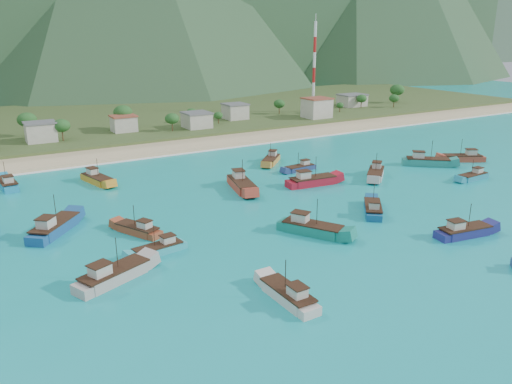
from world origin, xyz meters
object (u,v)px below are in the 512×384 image
boat_17 (138,230)px  boat_29 (7,184)px  boat_11 (463,158)px  boat_19 (473,177)px  boat_27 (427,162)px  boat_15 (114,276)px  boat_0 (300,168)px  boat_1 (241,185)px  boat_2 (97,180)px  boat_3 (271,160)px  boat_7 (159,250)px  radio_tower (314,68)px  boat_22 (55,228)px  boat_20 (373,209)px  boat_21 (311,229)px  boat_26 (289,296)px  boat_13 (312,181)px  boat_16 (464,232)px  boat_6 (376,174)px

boat_17 → boat_29: size_ratio=0.89×
boat_11 → boat_17: size_ratio=1.18×
boat_17 → boat_19: 81.72m
boat_27 → boat_15: bearing=-35.4°
boat_0 → boat_1: size_ratio=0.68×
boat_2 → boat_29: boat_2 is taller
boat_3 → boat_19: boat_3 is taller
boat_1 → boat_7: bearing=52.9°
radio_tower → boat_22: radio_tower is taller
boat_20 → boat_21: size_ratio=0.82×
radio_tower → boat_26: bearing=-127.9°
boat_11 → boat_13: boat_13 is taller
boat_19 → boat_29: 110.78m
boat_2 → boat_11: (93.14, -30.54, 0.03)m
radio_tower → boat_26: size_ratio=3.59×
boat_16 → boat_22: bearing=-112.9°
boat_6 → boat_21: 41.50m
boat_26 → boat_0: bearing=52.0°
boat_0 → boat_13: size_ratio=0.72×
boat_1 → boat_26: size_ratio=1.29×
boat_2 → boat_22: boat_22 is taller
boat_0 → boat_11: 47.37m
boat_13 → boat_21: size_ratio=1.04×
boat_29 → boat_1: bearing=-37.1°
radio_tower → boat_22: 148.02m
boat_21 → boat_26: size_ratio=1.17×
boat_3 → boat_13: boat_13 is taller
boat_3 → boat_16: 61.09m
boat_7 → boat_21: boat_21 is taller
boat_6 → boat_11: (32.44, -0.32, -0.01)m
boat_2 → boat_26: boat_2 is taller
boat_15 → boat_2: bearing=145.9°
boat_19 → boat_21: (-54.74, -7.84, 0.29)m
boat_1 → boat_27: bearing=-174.1°
boat_26 → boat_27: size_ratio=0.87×
radio_tower → boat_29: bearing=-158.3°
boat_22 → boat_27: boat_22 is taller
boat_6 → boat_19: (19.15, -13.51, -0.23)m
boat_13 → boat_27: 37.72m
radio_tower → boat_27: size_ratio=3.14×
boat_2 → boat_13: bearing=133.7°
boat_27 → boat_29: 105.53m
boat_27 → boat_29: size_ratio=1.07×
radio_tower → boat_17: radio_tower is taller
boat_6 → boat_29: size_ratio=0.97×
boat_13 → boat_16: (4.52, -38.48, -0.17)m
radio_tower → boat_7: bearing=-136.4°
boat_11 → boat_26: size_ratio=1.11×
boat_20 → boat_29: (-60.87, 55.79, 0.05)m
boat_15 → radio_tower: bearing=110.0°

